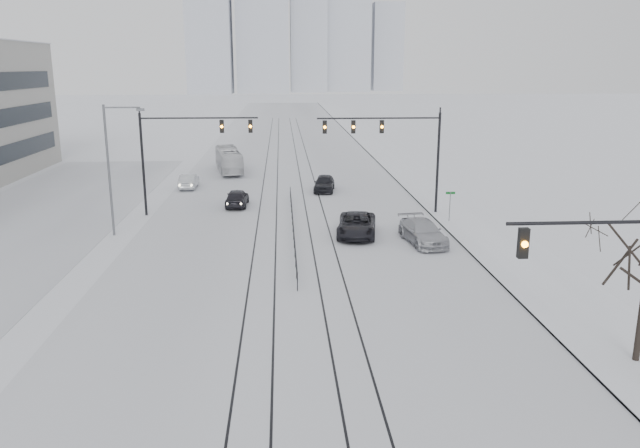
{
  "coord_description": "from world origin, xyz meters",
  "views": [
    {
      "loc": [
        -0.73,
        -12.83,
        11.49
      ],
      "look_at": [
        1.29,
        19.7,
        3.2
      ],
      "focal_mm": 35.0,
      "sensor_mm": 36.0,
      "label": 1
    }
  ],
  "objects": [
    {
      "name": "sedan_sb_outer",
      "position": [
        -9.69,
        46.99,
        0.69
      ],
      "size": [
        1.48,
        4.2,
        1.38
      ],
      "primitive_type": "imported",
      "rotation": [
        0.0,
        0.0,
        3.14
      ],
      "color": "silver",
      "rests_on": "ground"
    },
    {
      "name": "street_light_west",
      "position": [
        -12.2,
        30.0,
        5.21
      ],
      "size": [
        2.73,
        0.25,
        9.0
      ],
      "color": "#595B60",
      "rests_on": "ground"
    },
    {
      "name": "traffic_mast_ne",
      "position": [
        8.15,
        34.99,
        5.76
      ],
      "size": [
        9.6,
        0.37,
        8.0
      ],
      "color": "black",
      "rests_on": "ground"
    },
    {
      "name": "sedan_nb_far",
      "position": [
        3.25,
        44.75,
        0.77
      ],
      "size": [
        2.4,
        4.7,
        1.53
      ],
      "primitive_type": "imported",
      "rotation": [
        0.0,
        0.0,
        -0.14
      ],
      "color": "black",
      "rests_on": "ground"
    },
    {
      "name": "traffic_mast_nw",
      "position": [
        -8.52,
        36.0,
        5.57
      ],
      "size": [
        9.1,
        0.37,
        8.0
      ],
      "color": "black",
      "rests_on": "ground"
    },
    {
      "name": "traffic_mast_near",
      "position": [
        10.79,
        6.0,
        4.56
      ],
      "size": [
        6.1,
        0.37,
        7.0
      ],
      "color": "black",
      "rests_on": "ground"
    },
    {
      "name": "sedan_nb_front",
      "position": [
        4.4,
        28.77,
        0.77
      ],
      "size": [
        3.4,
        5.9,
        1.55
      ],
      "primitive_type": "imported",
      "rotation": [
        0.0,
        0.0,
        -0.16
      ],
      "color": "black",
      "rests_on": "ground"
    },
    {
      "name": "box_truck",
      "position": [
        -6.59,
        56.39,
        1.33
      ],
      "size": [
        3.83,
        9.78,
        2.66
      ],
      "primitive_type": "imported",
      "rotation": [
        0.0,
        0.0,
        3.31
      ],
      "color": "silver",
      "rests_on": "ground"
    },
    {
      "name": "curb",
      "position": [
        11.05,
        60.0,
        0.06
      ],
      "size": [
        0.1,
        260.0,
        0.12
      ],
      "primitive_type": "cube",
      "color": "gray",
      "rests_on": "ground"
    },
    {
      "name": "median_fence",
      "position": [
        0.0,
        30.0,
        0.53
      ],
      "size": [
        0.06,
        24.0,
        1.0
      ],
      "color": "black",
      "rests_on": "ground"
    },
    {
      "name": "sedan_sb_inner",
      "position": [
        -4.51,
        38.68,
        0.74
      ],
      "size": [
        1.94,
        4.41,
        1.48
      ],
      "primitive_type": "imported",
      "rotation": [
        0.0,
        0.0,
        3.1
      ],
      "color": "black",
      "rests_on": "ground"
    },
    {
      "name": "sidewalk_east",
      "position": [
        13.5,
        60.0,
        0.08
      ],
      "size": [
        5.0,
        260.0,
        0.16
      ],
      "primitive_type": "cube",
      "color": "silver",
      "rests_on": "ground"
    },
    {
      "name": "sedan_nb_right",
      "position": [
        8.57,
        26.63,
        0.76
      ],
      "size": [
        2.84,
        5.51,
        1.53
      ],
      "primitive_type": "imported",
      "rotation": [
        0.0,
        0.0,
        0.14
      ],
      "color": "#A7A8AE",
      "rests_on": "ground"
    },
    {
      "name": "skyline",
      "position": [
        5.02,
        273.63,
        30.65
      ],
      "size": [
        96.0,
        48.0,
        72.0
      ],
      "color": "#ADB2BD",
      "rests_on": "ground"
    },
    {
      "name": "street_sign",
      "position": [
        11.8,
        32.0,
        1.61
      ],
      "size": [
        0.7,
        0.06,
        2.4
      ],
      "color": "#595B60",
      "rests_on": "ground"
    },
    {
      "name": "tram_rails",
      "position": [
        -0.0,
        40.0,
        0.02
      ],
      "size": [
        5.3,
        180.0,
        0.01
      ],
      "color": "black",
      "rests_on": "ground"
    },
    {
      "name": "road",
      "position": [
        0.0,
        60.0,
        0.01
      ],
      "size": [
        22.0,
        260.0,
        0.02
      ],
      "primitive_type": "cube",
      "color": "silver",
      "rests_on": "ground"
    },
    {
      "name": "parking_strip",
      "position": [
        -20.0,
        35.0,
        0.01
      ],
      "size": [
        14.0,
        60.0,
        0.03
      ],
      "primitive_type": "cube",
      "color": "silver",
      "rests_on": "ground"
    }
  ]
}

